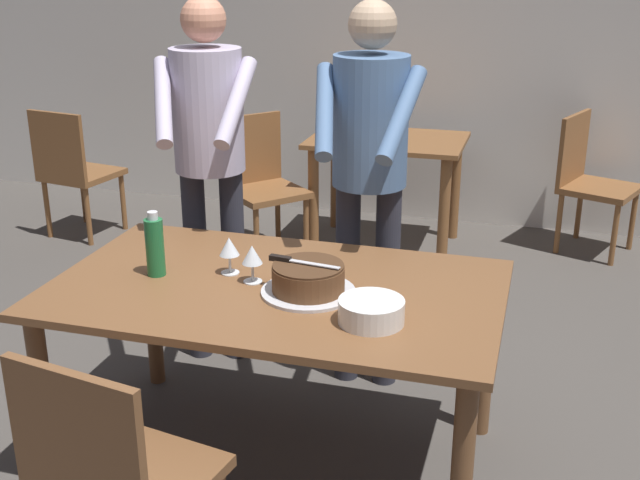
% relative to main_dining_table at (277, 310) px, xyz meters
% --- Properties ---
extents(ground_plane, '(14.00, 14.00, 0.00)m').
position_rel_main_dining_table_xyz_m(ground_plane, '(0.00, 0.00, -0.65)').
color(ground_plane, '#4C4742').
extents(back_wall, '(10.00, 0.12, 2.70)m').
position_rel_main_dining_table_xyz_m(back_wall, '(0.00, 3.20, 0.70)').
color(back_wall, silver).
rests_on(back_wall, ground_plane).
extents(main_dining_table, '(1.64, 0.99, 0.75)m').
position_rel_main_dining_table_xyz_m(main_dining_table, '(0.00, 0.00, 0.00)').
color(main_dining_table, brown).
rests_on(main_dining_table, ground_plane).
extents(cake_on_platter, '(0.34, 0.34, 0.11)m').
position_rel_main_dining_table_xyz_m(cake_on_platter, '(0.13, -0.03, 0.15)').
color(cake_on_platter, silver).
rests_on(cake_on_platter, main_dining_table).
extents(cake_knife, '(0.27, 0.06, 0.02)m').
position_rel_main_dining_table_xyz_m(cake_knife, '(0.06, -0.03, 0.22)').
color(cake_knife, silver).
rests_on(cake_knife, cake_on_platter).
extents(plate_stack, '(0.22, 0.22, 0.08)m').
position_rel_main_dining_table_xyz_m(plate_stack, '(0.40, -0.20, 0.14)').
color(plate_stack, white).
rests_on(plate_stack, main_dining_table).
extents(wine_glass_near, '(0.08, 0.08, 0.14)m').
position_rel_main_dining_table_xyz_m(wine_glass_near, '(-0.21, 0.06, 0.20)').
color(wine_glass_near, silver).
rests_on(wine_glass_near, main_dining_table).
extents(wine_glass_far, '(0.08, 0.08, 0.14)m').
position_rel_main_dining_table_xyz_m(wine_glass_far, '(-0.09, 0.01, 0.20)').
color(wine_glass_far, silver).
rests_on(wine_glass_far, main_dining_table).
extents(water_bottle, '(0.07, 0.07, 0.25)m').
position_rel_main_dining_table_xyz_m(water_bottle, '(-0.47, -0.03, 0.21)').
color(water_bottle, '#1E6B38').
rests_on(water_bottle, main_dining_table).
extents(person_cutting_cake, '(0.47, 0.56, 1.72)m').
position_rel_main_dining_table_xyz_m(person_cutting_cake, '(0.18, 0.70, 0.42)').
color(person_cutting_cake, '#2D2D38').
rests_on(person_cutting_cake, ground_plane).
extents(person_standing_beside, '(0.47, 0.58, 1.72)m').
position_rel_main_dining_table_xyz_m(person_standing_beside, '(-0.57, 0.73, 0.42)').
color(person_standing_beside, '#2D2D38').
rests_on(person_standing_beside, ground_plane).
extents(chair_near_side, '(0.51, 0.51, 0.90)m').
position_rel_main_dining_table_xyz_m(chair_near_side, '(-0.19, -0.87, -0.16)').
color(chair_near_side, brown).
rests_on(chair_near_side, ground_plane).
extents(background_table, '(1.00, 0.70, 0.74)m').
position_rel_main_dining_table_xyz_m(background_table, '(-0.10, 2.50, -0.07)').
color(background_table, brown).
rests_on(background_table, ground_plane).
extents(background_chair_0, '(0.57, 0.57, 0.90)m').
position_rel_main_dining_table_xyz_m(background_chair_0, '(1.19, 2.80, -0.16)').
color(background_chair_0, brown).
rests_on(background_chair_0, ground_plane).
extents(background_chair_1, '(0.62, 0.62, 0.90)m').
position_rel_main_dining_table_xyz_m(background_chair_1, '(-0.85, 2.15, -0.16)').
color(background_chair_1, brown).
rests_on(background_chair_1, ground_plane).
extents(background_chair_2, '(0.51, 0.51, 0.90)m').
position_rel_main_dining_table_xyz_m(background_chair_2, '(-2.18, 2.07, -0.16)').
color(background_chair_2, brown).
rests_on(background_chair_2, ground_plane).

